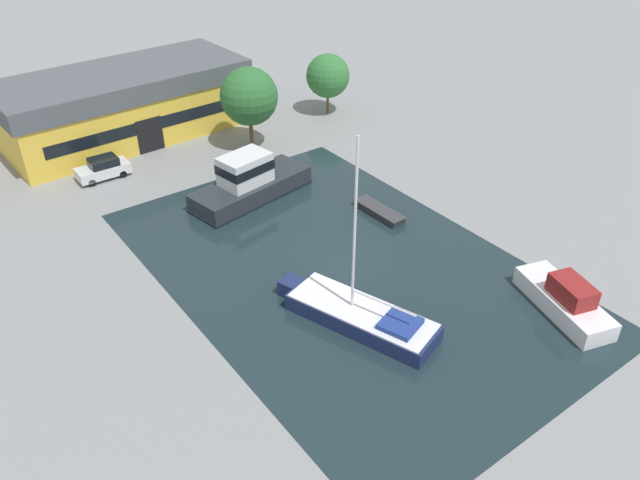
{
  "coord_description": "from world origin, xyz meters",
  "views": [
    {
      "loc": [
        -20.73,
        -25.61,
        23.83
      ],
      "look_at": [
        0.0,
        2.38,
        1.0
      ],
      "focal_mm": 35.0,
      "sensor_mm": 36.0,
      "label": 1
    }
  ],
  "objects": [
    {
      "name": "warehouse_building",
      "position": [
        -2.69,
        28.67,
        3.1
      ],
      "size": [
        22.36,
        10.35,
        6.13
      ],
      "rotation": [
        0.0,
        0.0,
        0.05
      ],
      "color": "gold",
      "rests_on": "ground"
    },
    {
      "name": "small_dinghy",
      "position": [
        6.49,
        3.77,
        0.29
      ],
      "size": [
        1.4,
        4.51,
        0.55
      ],
      "rotation": [
        0.0,
        0.0,
        3.16
      ],
      "color": "#23282D",
      "rests_on": "water_canal"
    },
    {
      "name": "quay_tree_near_building",
      "position": [
        5.18,
        19.68,
        4.71
      ],
      "size": [
        5.04,
        5.04,
        7.24
      ],
      "color": "brown",
      "rests_on": "ground"
    },
    {
      "name": "water_canal",
      "position": [
        0.0,
        0.0,
        0.0
      ],
      "size": [
        20.43,
        31.77,
        0.01
      ],
      "primitive_type": "cube",
      "color": "#19282D",
      "rests_on": "ground"
    },
    {
      "name": "sailboat_moored",
      "position": [
        -2.5,
        -4.78,
        0.62
      ],
      "size": [
        5.6,
        10.28,
        11.58
      ],
      "rotation": [
        0.0,
        0.0,
        0.32
      ],
      "color": "#19234C",
      "rests_on": "water_canal"
    },
    {
      "name": "cabin_boat",
      "position": [
        7.89,
        -11.16,
        0.85
      ],
      "size": [
        4.14,
        7.08,
        2.34
      ],
      "rotation": [
        0.0,
        0.0,
        -0.29
      ],
      "color": "silver",
      "rests_on": "water_canal"
    },
    {
      "name": "ground_plane",
      "position": [
        0.0,
        0.0,
        0.0
      ],
      "size": [
        440.0,
        440.0,
        0.0
      ],
      "primitive_type": "plane",
      "color": "gray"
    },
    {
      "name": "quay_tree_by_water",
      "position": [
        15.56,
        22.1,
        3.82
      ],
      "size": [
        4.28,
        4.28,
        5.96
      ],
      "color": "brown",
      "rests_on": "ground"
    },
    {
      "name": "motor_cruiser",
      "position": [
        0.14,
        11.69,
        1.33
      ],
      "size": [
        10.33,
        5.17,
        3.71
      ],
      "rotation": [
        0.0,
        0.0,
        1.75
      ],
      "color": "#23282D",
      "rests_on": "water_canal"
    },
    {
      "name": "parked_car",
      "position": [
        -7.75,
        21.68,
        0.87
      ],
      "size": [
        4.18,
        1.89,
        1.75
      ],
      "rotation": [
        0.0,
        0.0,
        1.57
      ],
      "color": "silver",
      "rests_on": "ground"
    }
  ]
}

